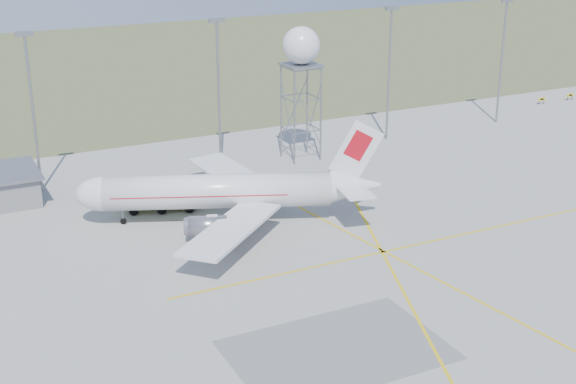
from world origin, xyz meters
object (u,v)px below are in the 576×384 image
radar_tower (301,86)px  baggage_tug (114,191)px  airliner_main (223,192)px  fire_truck (164,195)px

radar_tower → baggage_tug: (-28.40, -3.10, -10.12)m
baggage_tug → airliner_main: bearing=-55.9°
baggage_tug → fire_truck: bearing=-58.4°
radar_tower → airliner_main: bearing=-137.7°
fire_truck → baggage_tug: bearing=139.7°
fire_truck → baggage_tug: fire_truck is taller
airliner_main → radar_tower: size_ratio=1.79×
airliner_main → baggage_tug: 17.31m
airliner_main → baggage_tug: bearing=-34.4°
fire_truck → radar_tower: bearing=42.7°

